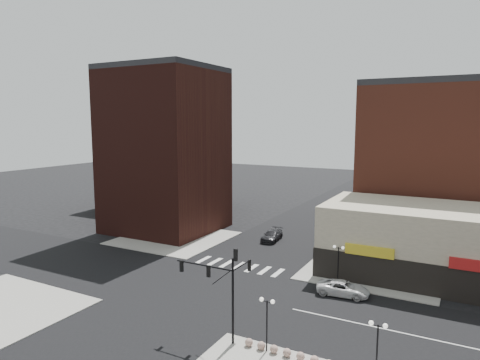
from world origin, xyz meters
The scene contains 16 objects.
ground centered at (0.00, 0.00, 0.00)m, with size 240.00×240.00×0.00m, color black.
road_ew centered at (0.00, 0.00, 0.01)m, with size 200.00×14.00×0.02m, color black.
road_ns centered at (0.00, 0.00, 0.01)m, with size 14.00×200.00×0.02m, color black.
sidewalk_nw centered at (-14.50, 14.50, 0.06)m, with size 15.00×15.00×0.12m, color gray.
sidewalk_ne centered at (14.50, 14.50, 0.06)m, with size 15.00×15.00×0.12m, color gray.
building_nw centered at (-19.00, 18.50, 12.50)m, with size 16.00×15.00×25.00m, color #361511.
building_nw_low centered at (-32.00, 34.00, 6.00)m, with size 20.00×18.00×12.00m, color #361511.
building_ne_midrise centered at (19.00, 29.50, 11.00)m, with size 18.00×15.00×22.00m, color brown.
building_ne_row centered at (21.00, 15.00, 3.30)m, with size 24.20×12.20×8.00m.
traffic_signal centered at (7.24, -7.83, 4.96)m, with size 5.59×3.09×7.77m.
street_lamp_se_a centered at (11.00, -8.00, 3.29)m, with size 1.22×0.32×4.16m.
street_lamp_se_b centered at (19.00, -8.00, 3.29)m, with size 1.22×0.32×4.16m.
street_lamp_ne centered at (12.00, 8.00, 3.29)m, with size 1.22×0.32×4.16m.
bollard_row centered at (14.22, -8.00, 0.43)m, with size 10.07×0.62×0.62m.
white_suv centered at (13.27, 5.44, 0.72)m, with size 2.39×5.18×1.44m, color silver.
dark_sedan_north centered at (-1.15, 20.31, 0.77)m, with size 2.16×5.31×1.54m, color black.
Camera 1 is at (23.51, -35.58, 17.28)m, focal length 32.00 mm.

